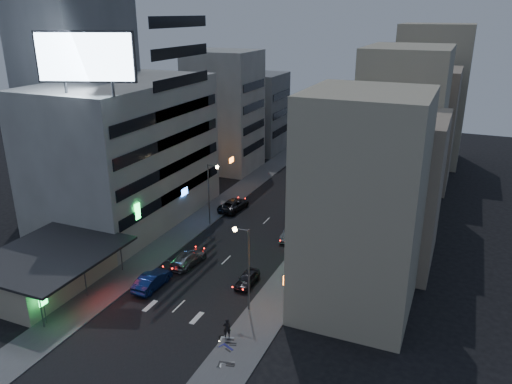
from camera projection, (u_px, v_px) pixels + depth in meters
The scene contains 29 objects.
ground at pixel (154, 330), 43.12m from camera, with size 180.00×180.00×0.00m, color black.
sidewalk_left at pixel (225, 202), 71.99m from camera, with size 4.00×120.00×0.12m, color #4C4C4F.
sidewalk_right at pixel (334, 219), 66.10m from camera, with size 4.00×120.00×0.12m, color #4C4C4F.
food_court at pixel (46, 269), 49.29m from camera, with size 11.00×13.00×3.88m.
white_building at pixel (126, 152), 63.61m from camera, with size 14.00×24.00×18.00m, color #AFAFAA.
grey_tower at pixel (79, 82), 66.78m from camera, with size 10.00×14.00×34.00m, color gray.
shophouse_near at pixel (361, 206), 43.26m from camera, with size 10.00×11.00×20.00m, color tan.
shophouse_mid at pixel (386, 188), 53.71m from camera, with size 11.00×12.00×16.00m, color tan.
shophouse_far at pixel (401, 135), 64.11m from camera, with size 10.00×14.00×22.00m, color tan.
far_left_a at pixel (224, 111), 84.33m from camera, with size 11.00×10.00×20.00m, color #AFAFAA.
far_left_b at pixel (252, 112), 96.61m from camera, with size 12.00×10.00×15.00m, color gray.
far_right_a at pixel (417, 127), 77.58m from camera, with size 11.00×12.00×18.00m, color tan.
far_right_b at pixel (430, 95), 88.48m from camera, with size 12.00×12.00×24.00m, color tan.
billboard at pixel (85, 57), 49.14m from camera, with size 9.52×3.75×6.20m.
street_lamp_right_near at pixel (245, 257), 44.30m from camera, with size 1.60×0.44×8.02m.
street_lamp_left at pixel (211, 186), 62.49m from camera, with size 1.60×0.44×8.02m.
street_lamp_right_far at pixel (339, 159), 73.71m from camera, with size 1.60×0.44×8.02m.
parked_car_right_near at pixel (247, 279), 50.04m from camera, with size 1.56×3.87×1.32m, color #242328.
parked_car_right_mid at pixel (293, 232), 60.23m from camera, with size 1.73×4.96×1.63m, color gray.
parked_car_left at pixel (234, 205), 68.93m from camera, with size 2.54×5.52×1.53m, color black.
parked_car_right_far at pixel (305, 209), 67.29m from camera, with size 2.15×5.28×1.53m, color #9B9EA2.
road_car_blue at pixel (152, 281), 49.45m from camera, with size 1.70×4.87×1.60m, color navy.
road_car_silver at pixel (188, 258), 54.02m from camera, with size 2.09×5.15×1.50m, color #919498.
person at pixel (227, 328), 41.72m from camera, with size 0.64×0.42×1.77m, color black.
scooter_black_a at pixel (235, 357), 38.70m from camera, with size 1.88×0.63×1.15m, color black, non-canonical shape.
scooter_silver_a at pixel (235, 356), 38.83m from camera, with size 1.74×0.58×1.06m, color #B9BCC1, non-canonical shape.
scooter_blue at pixel (234, 344), 40.20m from camera, with size 1.78×0.59×1.09m, color navy, non-canonical shape.
scooter_black_b at pixel (237, 338), 41.06m from camera, with size 1.64×0.55×1.00m, color black, non-canonical shape.
scooter_silver_b at pixel (235, 332), 41.76m from camera, with size 1.71×0.57×1.04m, color #94979B, non-canonical shape.
Camera 1 is at (22.38, -30.09, 25.94)m, focal length 35.00 mm.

